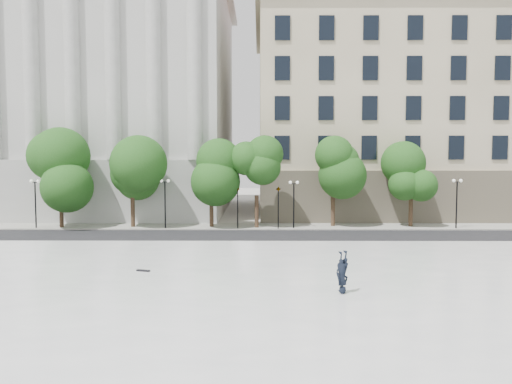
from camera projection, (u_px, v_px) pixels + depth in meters
ground at (213, 309)px, 20.50m from camera, size 160.00×160.00×0.00m
plaza at (219, 285)px, 23.48m from camera, size 44.00×22.00×0.45m
street at (235, 238)px, 38.46m from camera, size 60.00×8.00×0.02m
far_sidewalk at (238, 226)px, 44.44m from camera, size 60.00×4.00×0.12m
building_west at (98, 100)px, 58.20m from camera, size 31.50×27.65×25.60m
building_east at (414, 115)px, 58.41m from camera, size 36.00×26.15×23.00m
traffic_light_west at (238, 188)px, 42.50m from camera, size 0.35×1.57×4.13m
traffic_light_east at (278, 187)px, 42.47m from camera, size 0.63×1.78×4.20m
person_lying at (342, 288)px, 21.13m from camera, size 1.62×1.85×0.50m
skateboard at (143, 271)px, 25.25m from camera, size 0.73×0.39×0.07m
street_trees at (204, 171)px, 43.55m from camera, size 34.71×5.14×7.51m
lamp_posts at (237, 195)px, 42.84m from camera, size 37.17×0.28×4.36m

